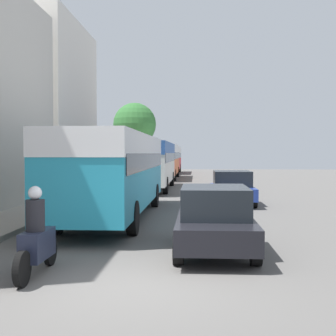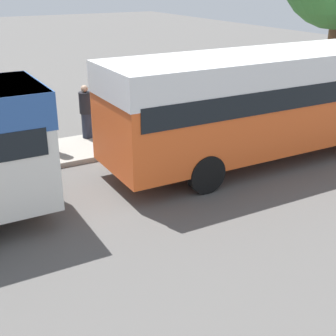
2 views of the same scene
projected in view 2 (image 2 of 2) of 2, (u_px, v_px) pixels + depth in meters
bus_third_in_line at (281, 90)px, 13.51m from camera, size 2.62×10.76×3.13m
pedestrian_near_curb at (51, 126)px, 13.74m from camera, size 0.36×0.36×1.64m
pedestrian_walking_away at (86, 111)px, 15.05m from camera, size 0.40×0.40×1.73m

